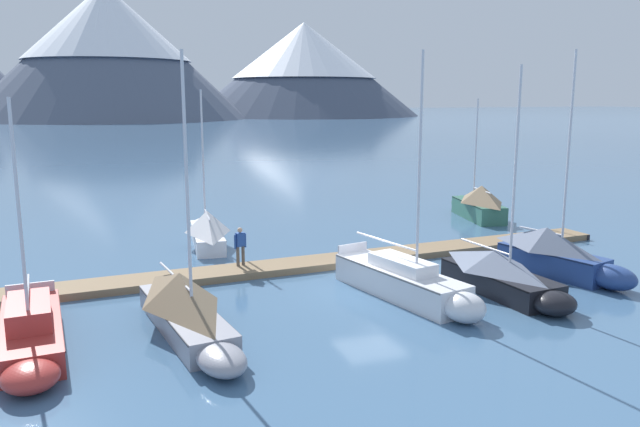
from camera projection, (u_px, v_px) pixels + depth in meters
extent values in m
plane|color=#426689|center=(370.00, 289.00, 24.74)|extent=(700.00, 700.00, 0.00)
cone|color=#4C566B|center=(108.00, 52.00, 206.84)|extent=(91.80, 91.80, 43.73)
cone|color=white|center=(106.00, 23.00, 205.07)|extent=(54.56, 54.56, 24.75)
cone|color=#424C60|center=(304.00, 69.00, 244.21)|extent=(90.01, 90.01, 35.71)
cone|color=white|center=(304.00, 51.00, 242.88)|extent=(56.63, 56.63, 21.40)
cube|color=#846B4C|center=(335.00, 261.00, 28.41)|extent=(29.11, 3.61, 0.30)
cylinder|color=#38383D|center=(342.00, 266.00, 27.71)|extent=(27.85, 1.94, 0.24)
cylinder|color=#38383D|center=(328.00, 257.00, 29.12)|extent=(27.85, 1.94, 0.24)
cube|color=black|center=(575.00, 234.00, 33.96)|extent=(0.28, 1.93, 0.27)
cube|color=#B2332D|center=(31.00, 333.00, 19.12)|extent=(2.24, 6.16, 0.80)
ellipsoid|color=#B2332D|center=(31.00, 376.00, 16.15)|extent=(1.62, 1.83, 0.76)
cube|color=#501614|center=(30.00, 321.00, 19.06)|extent=(2.27, 6.05, 0.06)
cylinder|color=silver|center=(19.00, 218.00, 17.53)|extent=(0.10, 0.10, 6.74)
cylinder|color=silver|center=(28.00, 288.00, 19.46)|extent=(0.35, 3.25, 0.08)
cube|color=#C03A35|center=(29.00, 312.00, 18.85)|extent=(1.44, 2.81, 0.65)
cube|color=silver|center=(30.00, 288.00, 21.65)|extent=(1.57, 0.23, 0.36)
cube|color=#93939E|center=(185.00, 319.00, 20.27)|extent=(2.47, 6.46, 0.79)
ellipsoid|color=#93939E|center=(221.00, 359.00, 17.21)|extent=(1.63, 2.34, 0.75)
cube|color=#424247|center=(185.00, 309.00, 20.21)|extent=(2.49, 6.34, 0.06)
cylinder|color=silver|center=(187.00, 188.00, 18.72)|extent=(0.10, 0.10, 8.12)
cylinder|color=silver|center=(175.00, 276.00, 20.99)|extent=(0.65, 3.80, 0.08)
pyramid|color=#7A664C|center=(180.00, 288.00, 20.51)|extent=(2.53, 5.25, 1.06)
cube|color=white|center=(207.00, 237.00, 31.98)|extent=(1.86, 5.66, 0.81)
ellipsoid|color=white|center=(203.00, 225.00, 34.97)|extent=(1.35, 2.20, 0.77)
cube|color=slate|center=(207.00, 231.00, 31.91)|extent=(1.89, 5.55, 0.06)
cylinder|color=silver|center=(203.00, 159.00, 32.25)|extent=(0.10, 0.10, 7.09)
cylinder|color=silver|center=(207.00, 214.00, 31.26)|extent=(0.35, 3.11, 0.08)
pyramid|color=silver|center=(207.00, 221.00, 31.40)|extent=(2.01, 4.57, 1.07)
cube|color=silver|center=(399.00, 282.00, 23.82)|extent=(2.98, 6.51, 1.08)
ellipsoid|color=silver|center=(464.00, 307.00, 20.98)|extent=(1.67, 1.83, 1.03)
cube|color=slate|center=(399.00, 270.00, 23.73)|extent=(2.99, 6.39, 0.06)
cylinder|color=silver|center=(420.00, 166.00, 22.16)|extent=(0.10, 0.10, 8.06)
cylinder|color=silver|center=(385.00, 241.00, 24.28)|extent=(0.92, 3.64, 0.08)
cube|color=white|center=(402.00, 264.00, 23.55)|extent=(1.73, 3.02, 0.45)
cube|color=silver|center=(352.00, 248.00, 26.23)|extent=(1.42, 0.42, 0.36)
cube|color=black|center=(499.00, 282.00, 24.26)|extent=(2.28, 5.32, 0.87)
ellipsoid|color=black|center=(554.00, 303.00, 21.73)|extent=(1.67, 1.60, 0.83)
cube|color=black|center=(500.00, 272.00, 24.19)|extent=(2.31, 5.22, 0.06)
cylinder|color=silver|center=(515.00, 173.00, 23.00)|extent=(0.10, 0.10, 7.81)
cylinder|color=silver|center=(485.00, 247.00, 24.90)|extent=(0.35, 2.95, 0.08)
pyramid|color=slate|center=(494.00, 259.00, 24.46)|extent=(2.44, 4.31, 0.73)
cube|color=navy|center=(552.00, 262.00, 26.72)|extent=(2.65, 4.91, 1.05)
ellipsoid|color=navy|center=(612.00, 277.00, 24.55)|extent=(1.73, 2.29, 1.00)
cube|color=#121D39|center=(553.00, 251.00, 26.63)|extent=(2.67, 4.83, 0.06)
cylinder|color=silver|center=(568.00, 154.00, 25.52)|extent=(0.10, 0.10, 8.35)
cylinder|color=silver|center=(541.00, 231.00, 27.01)|extent=(0.66, 2.08, 0.08)
pyramid|color=slate|center=(546.00, 238.00, 26.81)|extent=(2.64, 4.07, 0.95)
cube|color=#336B56|center=(478.00, 210.00, 38.88)|extent=(2.53, 5.12, 1.08)
ellipsoid|color=#336B56|center=(462.00, 203.00, 41.51)|extent=(1.65, 1.73, 1.03)
cube|color=#163027|center=(479.00, 202.00, 38.79)|extent=(2.56, 5.03, 0.06)
cylinder|color=silver|center=(476.00, 150.00, 39.01)|extent=(0.10, 0.10, 6.33)
cylinder|color=silver|center=(482.00, 190.00, 38.22)|extent=(0.55, 2.50, 0.08)
pyramid|color=#7A664C|center=(482.00, 194.00, 38.32)|extent=(2.60, 4.20, 1.07)
cylinder|color=brown|center=(243.00, 255.00, 27.08)|extent=(0.14, 0.14, 0.86)
cylinder|color=brown|center=(238.00, 256.00, 26.93)|extent=(0.14, 0.14, 0.86)
cube|color=#234793|center=(240.00, 240.00, 26.87)|extent=(0.43, 0.32, 0.60)
sphere|color=tan|center=(240.00, 230.00, 26.79)|extent=(0.22, 0.22, 0.22)
cylinder|color=#234793|center=(245.00, 240.00, 27.03)|extent=(0.09, 0.09, 0.62)
cylinder|color=#234793|center=(235.00, 242.00, 26.73)|extent=(0.09, 0.09, 0.62)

